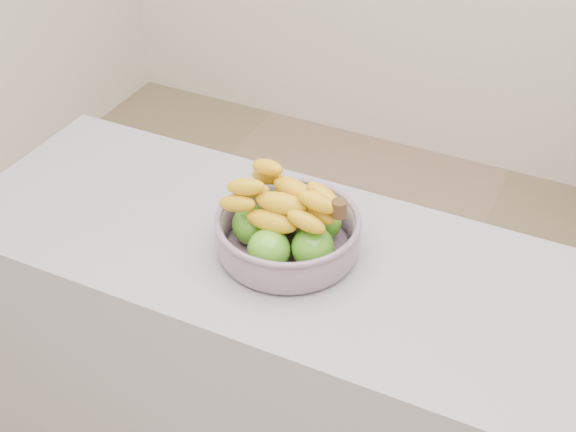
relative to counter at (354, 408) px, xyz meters
name	(u,v)px	position (x,y,z in m)	size (l,w,h in m)	color
counter	(354,408)	(0.00, 0.00, 0.00)	(2.00, 0.60, 0.90)	#A2A1A9
fruit_bowl	(288,229)	(-0.19, 0.00, 0.51)	(0.33, 0.33, 0.19)	#8B96A7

